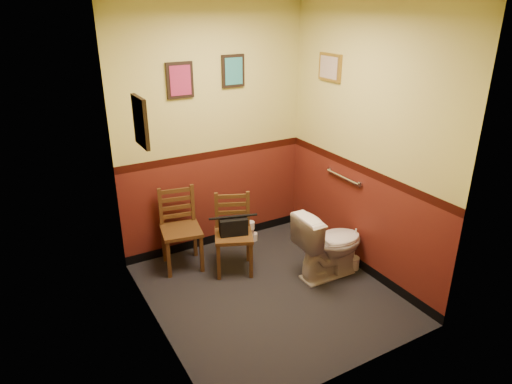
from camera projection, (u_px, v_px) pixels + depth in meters
floor at (268, 293)px, 4.54m from camera, size 2.20×2.40×0.00m
wall_back at (213, 133)px, 4.98m from camera, size 2.20×0.00×2.70m
wall_front at (363, 217)px, 3.06m from camera, size 2.20×0.00×2.70m
wall_left at (148, 188)px, 3.52m from camera, size 0.00×2.40×2.70m
wall_right at (365, 147)px, 4.52m from camera, size 0.00×2.40×2.70m
grab_bar at (343, 177)px, 4.86m from camera, size 0.05×0.56×0.06m
framed_print_back_a at (180, 80)px, 4.57m from camera, size 0.28×0.04×0.36m
framed_print_back_b at (233, 71)px, 4.82m from camera, size 0.26×0.04×0.34m
framed_print_left at (141, 122)px, 3.41m from camera, size 0.04×0.30×0.38m
framed_print_right at (330, 67)px, 4.72m from camera, size 0.04×0.34×0.28m
toilet at (329, 244)px, 4.71m from camera, size 0.75×0.43×0.73m
toilet_brush at (353, 262)px, 4.93m from camera, size 0.13×0.13×0.48m
chair_left at (180, 229)px, 4.87m from camera, size 0.47×0.47×0.87m
chair_right at (233, 234)px, 4.81m from camera, size 0.51×0.51×0.84m
handbag at (233, 226)px, 4.73m from camera, size 0.32×0.22×0.21m
tp_stack at (250, 233)px, 5.47m from camera, size 0.21×0.13×0.27m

